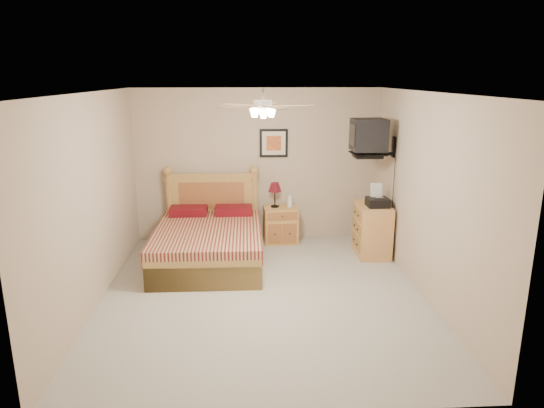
{
  "coord_description": "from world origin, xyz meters",
  "views": [
    {
      "loc": [
        -0.22,
        -5.63,
        2.68
      ],
      "look_at": [
        0.16,
        0.9,
        0.95
      ],
      "focal_mm": 32.0,
      "sensor_mm": 36.0,
      "label": 1
    }
  ],
  "objects": [
    {
      "name": "wall_left",
      "position": [
        -2.0,
        0.0,
        1.25
      ],
      "size": [
        0.04,
        4.5,
        2.5
      ],
      "primitive_type": "cube",
      "color": "tan",
      "rests_on": "ground"
    },
    {
      "name": "fax_machine",
      "position": [
        1.75,
        1.22,
        0.97
      ],
      "size": [
        0.32,
        0.34,
        0.33
      ],
      "primitive_type": null,
      "rotation": [
        0.0,
        0.0,
        0.01
      ],
      "color": "black",
      "rests_on": "dresser"
    },
    {
      "name": "wall_front",
      "position": [
        0.0,
        -2.25,
        1.25
      ],
      "size": [
        4.0,
        0.04,
        2.5
      ],
      "primitive_type": "cube",
      "color": "tan",
      "rests_on": "ground"
    },
    {
      "name": "dresser",
      "position": [
        1.73,
        1.33,
        0.4
      ],
      "size": [
        0.49,
        0.69,
        0.8
      ],
      "primitive_type": "cube",
      "rotation": [
        0.0,
        0.0,
        -0.03
      ],
      "color": "#C1863D",
      "rests_on": "ground"
    },
    {
      "name": "nightstand",
      "position": [
        0.37,
        2.0,
        0.3
      ],
      "size": [
        0.57,
        0.44,
        0.59
      ],
      "primitive_type": "cube",
      "rotation": [
        0.0,
        0.0,
        0.06
      ],
      "color": "#C27E44",
      "rests_on": "ground"
    },
    {
      "name": "wall_tv",
      "position": [
        1.75,
        1.34,
        1.81
      ],
      "size": [
        0.56,
        0.46,
        0.58
      ],
      "primitive_type": null,
      "color": "black",
      "rests_on": "wall_right"
    },
    {
      "name": "lotion_bottle",
      "position": [
        0.52,
        2.01,
        0.72
      ],
      "size": [
        0.11,
        0.11,
        0.24
      ],
      "primitive_type": "imported",
      "rotation": [
        0.0,
        0.0,
        0.19
      ],
      "color": "silver",
      "rests_on": "nightstand"
    },
    {
      "name": "magazine_upper",
      "position": [
        1.68,
        1.55,
        0.84
      ],
      "size": [
        0.23,
        0.3,
        0.02
      ],
      "primitive_type": "imported",
      "rotation": [
        0.0,
        0.0,
        0.07
      ],
      "color": "gray",
      "rests_on": "magazine_lower"
    },
    {
      "name": "ceiling_fan",
      "position": [
        0.0,
        -0.2,
        2.36
      ],
      "size": [
        1.14,
        1.14,
        0.28
      ],
      "primitive_type": null,
      "color": "white",
      "rests_on": "ceiling"
    },
    {
      "name": "magazine_lower",
      "position": [
        1.66,
        1.55,
        0.81
      ],
      "size": [
        0.26,
        0.3,
        0.02
      ],
      "primitive_type": "imported",
      "rotation": [
        0.0,
        0.0,
        -0.33
      ],
      "color": "#A99E89",
      "rests_on": "dresser"
    },
    {
      "name": "ceiling",
      "position": [
        0.0,
        0.0,
        2.5
      ],
      "size": [
        4.0,
        4.5,
        0.04
      ],
      "primitive_type": "cube",
      "color": "white",
      "rests_on": "ground"
    },
    {
      "name": "bed",
      "position": [
        -0.75,
        1.12,
        0.64
      ],
      "size": [
        1.52,
        1.99,
        1.28
      ],
      "primitive_type": null,
      "rotation": [
        0.0,
        0.0,
        -0.01
      ],
      "color": "olive",
      "rests_on": "ground"
    },
    {
      "name": "wall_back",
      "position": [
        0.0,
        2.25,
        1.25
      ],
      "size": [
        4.0,
        0.04,
        2.5
      ],
      "primitive_type": "cube",
      "color": "tan",
      "rests_on": "ground"
    },
    {
      "name": "wall_right",
      "position": [
        2.0,
        0.0,
        1.25
      ],
      "size": [
        0.04,
        4.5,
        2.5
      ],
      "primitive_type": "cube",
      "color": "tan",
      "rests_on": "ground"
    },
    {
      "name": "framed_picture",
      "position": [
        0.27,
        2.23,
        1.62
      ],
      "size": [
        0.46,
        0.04,
        0.46
      ],
      "primitive_type": "cube",
      "color": "black",
      "rests_on": "wall_back"
    },
    {
      "name": "floor",
      "position": [
        0.0,
        0.0,
        0.0
      ],
      "size": [
        4.5,
        4.5,
        0.0
      ],
      "primitive_type": "plane",
      "color": "#A29E93",
      "rests_on": "ground"
    },
    {
      "name": "table_lamp",
      "position": [
        0.28,
        2.04,
        0.8
      ],
      "size": [
        0.25,
        0.25,
        0.41
      ],
      "primitive_type": null,
      "rotation": [
        0.0,
        0.0,
        0.12
      ],
      "color": "maroon",
      "rests_on": "nightstand"
    }
  ]
}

